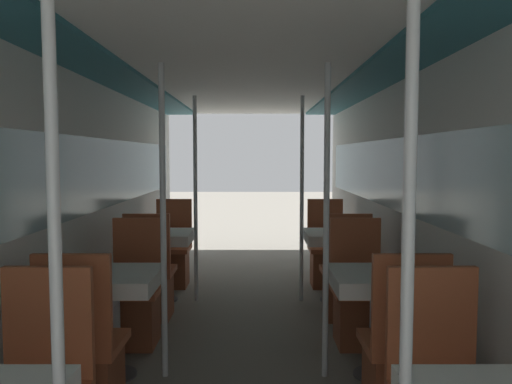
% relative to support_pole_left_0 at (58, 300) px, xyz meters
% --- Properties ---
extents(wall_left, '(0.05, 8.32, 2.13)m').
position_rel_support_pole_left_0_xyz_m(wall_left, '(-0.73, 2.02, 0.04)').
color(wall_left, silver).
rests_on(wall_left, ground_plane).
extents(wall_right, '(0.05, 8.32, 2.13)m').
position_rel_support_pole_left_0_xyz_m(wall_right, '(1.84, 2.02, 0.04)').
color(wall_right, silver).
rests_on(wall_right, ground_plane).
extents(ceiling_panel, '(2.58, 8.32, 0.07)m').
position_rel_support_pole_left_0_xyz_m(ceiling_panel, '(0.55, 2.02, 1.11)').
color(ceiling_panel, white).
rests_on(ceiling_panel, wall_left).
extents(support_pole_left_0, '(0.04, 0.04, 2.13)m').
position_rel_support_pole_left_0_xyz_m(support_pole_left_0, '(0.00, 0.00, 0.00)').
color(support_pole_left_0, silver).
rests_on(support_pole_left_0, ground_plane).
extents(dining_table_left_1, '(0.62, 0.62, 0.73)m').
position_rel_support_pole_left_0_xyz_m(dining_table_left_1, '(-0.35, 1.81, -0.44)').
color(dining_table_left_1, '#4C4C51').
rests_on(dining_table_left_1, ground_plane).
extents(chair_left_near_1, '(0.42, 0.42, 1.00)m').
position_rel_support_pole_left_0_xyz_m(chair_left_near_1, '(-0.35, 1.22, -0.76)').
color(chair_left_near_1, brown).
rests_on(chair_left_near_1, ground_plane).
extents(chair_left_far_1, '(0.42, 0.42, 1.00)m').
position_rel_support_pole_left_0_xyz_m(chair_left_far_1, '(-0.35, 2.40, -0.76)').
color(chair_left_far_1, brown).
rests_on(chair_left_far_1, ground_plane).
extents(support_pole_left_1, '(0.04, 0.04, 2.13)m').
position_rel_support_pole_left_0_xyz_m(support_pole_left_1, '(0.00, 1.81, 0.00)').
color(support_pole_left_1, silver).
rests_on(support_pole_left_1, ground_plane).
extents(dining_table_left_2, '(0.62, 0.62, 0.73)m').
position_rel_support_pole_left_0_xyz_m(dining_table_left_2, '(-0.35, 3.61, -0.44)').
color(dining_table_left_2, '#4C4C51').
rests_on(dining_table_left_2, ground_plane).
extents(chair_left_near_2, '(0.42, 0.42, 1.00)m').
position_rel_support_pole_left_0_xyz_m(chair_left_near_2, '(-0.35, 3.02, -0.76)').
color(chair_left_near_2, brown).
rests_on(chair_left_near_2, ground_plane).
extents(chair_left_far_2, '(0.42, 0.42, 1.00)m').
position_rel_support_pole_left_0_xyz_m(chair_left_far_2, '(-0.35, 4.20, -0.76)').
color(chair_left_far_2, brown).
rests_on(chair_left_far_2, ground_plane).
extents(support_pole_left_2, '(0.04, 0.04, 2.13)m').
position_rel_support_pole_left_0_xyz_m(support_pole_left_2, '(0.00, 3.61, 0.00)').
color(support_pole_left_2, silver).
rests_on(support_pole_left_2, ground_plane).
extents(support_pole_right_0, '(0.04, 0.04, 2.13)m').
position_rel_support_pole_left_0_xyz_m(support_pole_right_0, '(1.10, 0.00, 0.00)').
color(support_pole_right_0, silver).
rests_on(support_pole_right_0, ground_plane).
extents(dining_table_right_1, '(0.62, 0.62, 0.73)m').
position_rel_support_pole_left_0_xyz_m(dining_table_right_1, '(1.45, 1.81, -0.44)').
color(dining_table_right_1, '#4C4C51').
rests_on(dining_table_right_1, ground_plane).
extents(chair_right_near_1, '(0.42, 0.42, 1.00)m').
position_rel_support_pole_left_0_xyz_m(chair_right_near_1, '(1.45, 1.22, -0.76)').
color(chair_right_near_1, brown).
rests_on(chair_right_near_1, ground_plane).
extents(chair_right_far_1, '(0.42, 0.42, 1.00)m').
position_rel_support_pole_left_0_xyz_m(chair_right_far_1, '(1.45, 2.40, -0.76)').
color(chair_right_far_1, brown).
rests_on(chair_right_far_1, ground_plane).
extents(support_pole_right_1, '(0.04, 0.04, 2.13)m').
position_rel_support_pole_left_0_xyz_m(support_pole_right_1, '(1.10, 1.81, 0.00)').
color(support_pole_right_1, silver).
rests_on(support_pole_right_1, ground_plane).
extents(dining_table_right_2, '(0.62, 0.62, 0.73)m').
position_rel_support_pole_left_0_xyz_m(dining_table_right_2, '(1.45, 3.61, -0.44)').
color(dining_table_right_2, '#4C4C51').
rests_on(dining_table_right_2, ground_plane).
extents(chair_right_near_2, '(0.42, 0.42, 1.00)m').
position_rel_support_pole_left_0_xyz_m(chair_right_near_2, '(1.45, 3.02, -0.76)').
color(chair_right_near_2, brown).
rests_on(chair_right_near_2, ground_plane).
extents(chair_right_far_2, '(0.42, 0.42, 1.00)m').
position_rel_support_pole_left_0_xyz_m(chair_right_far_2, '(1.45, 4.20, -0.76)').
color(chair_right_far_2, brown).
rests_on(chair_right_far_2, ground_plane).
extents(support_pole_right_2, '(0.04, 0.04, 2.13)m').
position_rel_support_pole_left_0_xyz_m(support_pole_right_2, '(1.10, 3.61, 0.00)').
color(support_pole_right_2, silver).
rests_on(support_pole_right_2, ground_plane).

